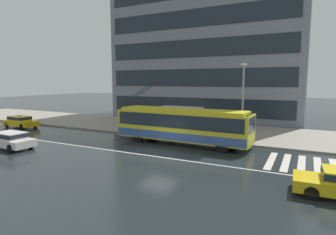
{
  "coord_description": "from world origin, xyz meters",
  "views": [
    {
      "loc": [
        9.57,
        -17.39,
        5.13
      ],
      "look_at": [
        -0.71,
        2.98,
        2.15
      ],
      "focal_mm": 29.7,
      "sensor_mm": 36.0,
      "label": 1
    }
  ],
  "objects_px": {
    "pedestrian_at_shelter": "(155,117)",
    "taxi_far_behind": "(20,121)",
    "street_lamp": "(243,96)",
    "trolleybus": "(182,125)",
    "private_car_oncoming": "(10,139)",
    "pedestrian_approaching_curb": "(172,118)",
    "bus_shelter": "(181,113)",
    "pedestrian_walking_past": "(249,121)"
  },
  "relations": [
    {
      "from": "pedestrian_at_shelter",
      "to": "taxi_far_behind",
      "type": "bearing_deg",
      "value": -168.75
    },
    {
      "from": "street_lamp",
      "to": "trolleybus",
      "type": "bearing_deg",
      "value": -155.22
    },
    {
      "from": "private_car_oncoming",
      "to": "pedestrian_approaching_curb",
      "type": "height_order",
      "value": "pedestrian_approaching_curb"
    },
    {
      "from": "private_car_oncoming",
      "to": "bus_shelter",
      "type": "relative_size",
      "value": 1.05
    },
    {
      "from": "trolleybus",
      "to": "pedestrian_walking_past",
      "type": "relative_size",
      "value": 6.07
    },
    {
      "from": "street_lamp",
      "to": "private_car_oncoming",
      "type": "bearing_deg",
      "value": -149.03
    },
    {
      "from": "bus_shelter",
      "to": "street_lamp",
      "type": "relative_size",
      "value": 0.64
    },
    {
      "from": "bus_shelter",
      "to": "pedestrian_at_shelter",
      "type": "relative_size",
      "value": 2.1
    },
    {
      "from": "private_car_oncoming",
      "to": "bus_shelter",
      "type": "height_order",
      "value": "bus_shelter"
    },
    {
      "from": "pedestrian_at_shelter",
      "to": "street_lamp",
      "type": "distance_m",
      "value": 8.74
    },
    {
      "from": "bus_shelter",
      "to": "taxi_far_behind",
      "type": "bearing_deg",
      "value": -166.32
    },
    {
      "from": "pedestrian_at_shelter",
      "to": "bus_shelter",
      "type": "bearing_deg",
      "value": 29.04
    },
    {
      "from": "private_car_oncoming",
      "to": "street_lamp",
      "type": "xyz_separation_m",
      "value": [
        15.66,
        9.4,
        3.26
      ]
    },
    {
      "from": "taxi_far_behind",
      "to": "pedestrian_at_shelter",
      "type": "distance_m",
      "value": 15.9
    },
    {
      "from": "pedestrian_at_shelter",
      "to": "pedestrian_walking_past",
      "type": "distance_m",
      "value": 8.81
    },
    {
      "from": "street_lamp",
      "to": "taxi_far_behind",
      "type": "bearing_deg",
      "value": -173.83
    },
    {
      "from": "pedestrian_walking_past",
      "to": "street_lamp",
      "type": "relative_size",
      "value": 0.31
    },
    {
      "from": "taxi_far_behind",
      "to": "bus_shelter",
      "type": "height_order",
      "value": "bus_shelter"
    },
    {
      "from": "bus_shelter",
      "to": "pedestrian_approaching_curb",
      "type": "distance_m",
      "value": 1.59
    },
    {
      "from": "pedestrian_approaching_curb",
      "to": "pedestrian_walking_past",
      "type": "xyz_separation_m",
      "value": [
        6.8,
        0.97,
        -0.01
      ]
    },
    {
      "from": "trolleybus",
      "to": "taxi_far_behind",
      "type": "height_order",
      "value": "trolleybus"
    },
    {
      "from": "taxi_far_behind",
      "to": "pedestrian_walking_past",
      "type": "bearing_deg",
      "value": 8.76
    },
    {
      "from": "private_car_oncoming",
      "to": "pedestrian_at_shelter",
      "type": "distance_m",
      "value": 12.3
    },
    {
      "from": "bus_shelter",
      "to": "private_car_oncoming",
      "type": "bearing_deg",
      "value": -130.34
    },
    {
      "from": "trolleybus",
      "to": "pedestrian_at_shelter",
      "type": "height_order",
      "value": "trolleybus"
    },
    {
      "from": "street_lamp",
      "to": "pedestrian_at_shelter",
      "type": "bearing_deg",
      "value": 176.58
    },
    {
      "from": "private_car_oncoming",
      "to": "street_lamp",
      "type": "distance_m",
      "value": 18.55
    },
    {
      "from": "private_car_oncoming",
      "to": "pedestrian_at_shelter",
      "type": "height_order",
      "value": "pedestrian_at_shelter"
    },
    {
      "from": "taxi_far_behind",
      "to": "bus_shelter",
      "type": "xyz_separation_m",
      "value": [
        17.78,
        4.33,
        1.39
      ]
    },
    {
      "from": "private_car_oncoming",
      "to": "pedestrian_walking_past",
      "type": "height_order",
      "value": "pedestrian_walking_past"
    },
    {
      "from": "pedestrian_at_shelter",
      "to": "private_car_oncoming",
      "type": "bearing_deg",
      "value": -126.16
    },
    {
      "from": "private_car_oncoming",
      "to": "bus_shelter",
      "type": "bearing_deg",
      "value": 49.66
    },
    {
      "from": "pedestrian_approaching_curb",
      "to": "pedestrian_walking_past",
      "type": "bearing_deg",
      "value": 8.08
    },
    {
      "from": "trolleybus",
      "to": "street_lamp",
      "type": "distance_m",
      "value": 5.42
    },
    {
      "from": "taxi_far_behind",
      "to": "pedestrian_approaching_curb",
      "type": "relative_size",
      "value": 2.17
    },
    {
      "from": "private_car_oncoming",
      "to": "bus_shelter",
      "type": "distance_m",
      "value": 14.67
    },
    {
      "from": "pedestrian_at_shelter",
      "to": "pedestrian_walking_past",
      "type": "bearing_deg",
      "value": 4.27
    },
    {
      "from": "pedestrian_approaching_curb",
      "to": "bus_shelter",
      "type": "bearing_deg",
      "value": 81.33
    },
    {
      "from": "trolleybus",
      "to": "private_car_oncoming",
      "type": "height_order",
      "value": "trolleybus"
    },
    {
      "from": "taxi_far_behind",
      "to": "private_car_oncoming",
      "type": "relative_size",
      "value": 1.01
    },
    {
      "from": "bus_shelter",
      "to": "street_lamp",
      "type": "height_order",
      "value": "street_lamp"
    },
    {
      "from": "taxi_far_behind",
      "to": "street_lamp",
      "type": "bearing_deg",
      "value": 6.17
    }
  ]
}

